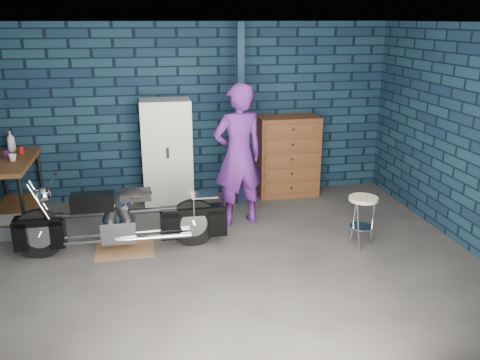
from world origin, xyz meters
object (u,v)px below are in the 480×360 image
Objects in this scene: storage_bin at (9,228)px; shop_stool at (362,222)px; motorcycle at (122,214)px; person at (239,155)px; workbench at (13,192)px; locker at (167,152)px; tool_chest at (288,156)px.

shop_stool is (4.41, -1.11, 0.20)m from storage_bin.
person is (1.55, 0.63, 0.50)m from motorcycle.
locker is (2.14, 0.48, 0.34)m from workbench.
motorcycle is at bearing -38.25° from workbench.
tool_chest is (1.91, 0.00, -0.16)m from locker.
workbench is at bearing 160.00° from shop_stool.
locker is at bearing -60.65° from person.
locker is (0.63, 1.67, 0.32)m from motorcycle.
person is 4.67× the size of storage_bin.
shop_stool reaches higher than storage_bin.
workbench is 0.88× the size of locker.
storage_bin is 2.43m from locker.
workbench is 1.10× the size of tool_chest.
tool_chest is at bearing 33.13° from motorcycle.
locker is at bearing 12.62° from workbench.
motorcycle is at bearing -24.87° from storage_bin.
workbench is 0.60m from storage_bin.
storage_bin is 0.64× the size of shop_stool.
shop_stool is at bearing -14.15° from storage_bin.
motorcycle is 1.35× the size of locker.
motorcycle is (1.51, -1.19, 0.02)m from workbench.
tool_chest reaches higher than storage_bin.
tool_chest reaches higher than workbench.
motorcycle is 3.32× the size of shop_stool.
person is 1.22× the size of locker.
person is at bearing -10.45° from workbench.
locker is 1.25× the size of tool_chest.
storage_bin is (0.02, -0.50, -0.33)m from workbench.
person reaches higher than locker.
motorcycle is 5.18× the size of storage_bin.
tool_chest reaches higher than shop_stool.
tool_chest is (4.03, 0.98, 0.51)m from storage_bin.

